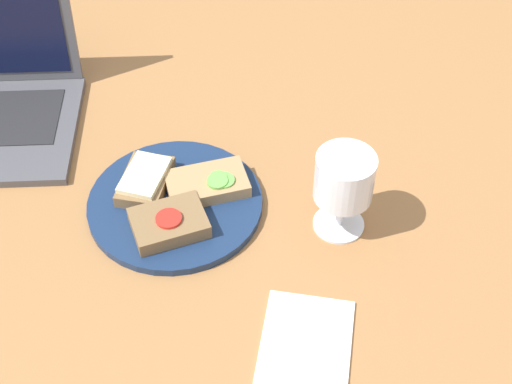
# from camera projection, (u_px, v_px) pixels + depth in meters

# --- Properties ---
(wooden_table) EXTENTS (1.40, 1.40, 0.03)m
(wooden_table) POSITION_uv_depth(u_px,v_px,m) (208.00, 215.00, 1.05)
(wooden_table) COLOR #9E6B3D
(wooden_table) RESTS_ON ground
(plate) EXTENTS (0.26, 0.26, 0.01)m
(plate) POSITION_uv_depth(u_px,v_px,m) (175.00, 203.00, 1.04)
(plate) COLOR navy
(plate) RESTS_ON wooden_table
(sandwich_with_cheese) EXTENTS (0.09, 0.11, 0.03)m
(sandwich_with_cheese) POSITION_uv_depth(u_px,v_px,m) (145.00, 180.00, 1.05)
(sandwich_with_cheese) COLOR brown
(sandwich_with_cheese) RESTS_ON plate
(sandwich_with_tomato) EXTENTS (0.12, 0.10, 0.03)m
(sandwich_with_tomato) POSITION_uv_depth(u_px,v_px,m) (169.00, 223.00, 0.99)
(sandwich_with_tomato) COLOR brown
(sandwich_with_tomato) RESTS_ON plate
(sandwich_with_cucumber) EXTENTS (0.13, 0.10, 0.03)m
(sandwich_with_cucumber) POSITION_uv_depth(u_px,v_px,m) (209.00, 183.00, 1.05)
(sandwich_with_cucumber) COLOR #A88456
(sandwich_with_cucumber) RESTS_ON plate
(wine_glass) EXTENTS (0.08, 0.08, 0.13)m
(wine_glass) POSITION_uv_depth(u_px,v_px,m) (344.00, 181.00, 0.96)
(wine_glass) COLOR white
(wine_glass) RESTS_ON wooden_table
(napkin) EXTENTS (0.14, 0.16, 0.00)m
(napkin) POSITION_uv_depth(u_px,v_px,m) (306.00, 343.00, 0.89)
(napkin) COLOR white
(napkin) RESTS_ON wooden_table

